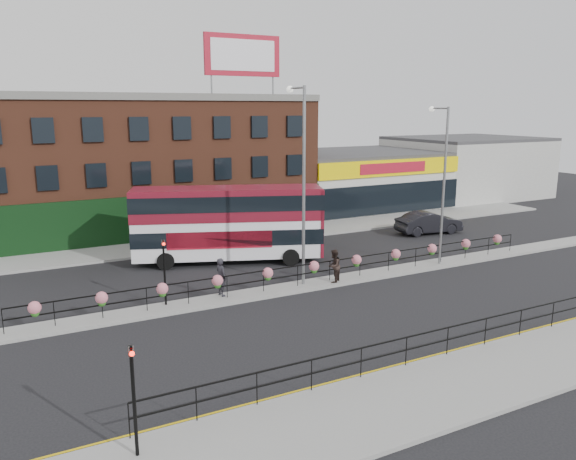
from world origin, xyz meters
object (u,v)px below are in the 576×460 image
lamp_column_east (442,172)px  lamp_column_west (301,169)px  pedestrian_a (221,277)px  pedestrian_b (334,266)px  car (429,223)px  double_decker_bus (229,217)px

lamp_column_east → lamp_column_west: bearing=177.8°
pedestrian_a → lamp_column_east: size_ratio=0.21×
pedestrian_b → pedestrian_a: bearing=-44.9°
car → lamp_column_east: bearing=149.3°
lamp_column_east → double_decker_bus: bearing=149.2°
double_decker_bus → lamp_column_west: bearing=-75.0°
double_decker_bus → lamp_column_west: size_ratio=1.13×
double_decker_bus → lamp_column_east: 13.05m
car → pedestrian_b: (-13.20, -7.36, 0.22)m
lamp_column_west → lamp_column_east: size_ratio=1.11×
double_decker_bus → pedestrian_b: 7.86m
car → lamp_column_west: lamp_column_west is taller
pedestrian_a → lamp_column_east: bearing=-102.2°
double_decker_bus → pedestrian_b: double_decker_bus is taller
car → lamp_column_east: size_ratio=0.57×
pedestrian_a → lamp_column_east: (13.86, -0.36, 4.56)m
lamp_column_west → lamp_column_east: 9.32m
pedestrian_a → lamp_column_west: 6.90m
car → pedestrian_a: pedestrian_a is taller
car → lamp_column_east: (-5.55, -6.99, 4.84)m
lamp_column_east → car: bearing=51.6°
car → lamp_column_west: 17.15m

